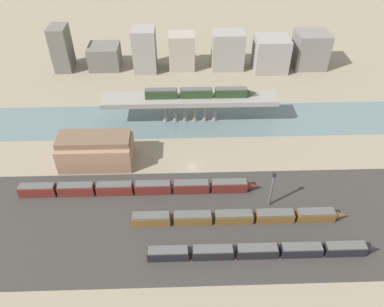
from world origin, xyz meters
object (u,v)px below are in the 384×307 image
(train_on_bridge, at_px, (200,93))
(train_yard_far, at_px, (138,188))
(warehouse_building, at_px, (96,150))
(train_yard_mid, at_px, (239,217))
(train_yard_near, at_px, (263,251))
(signal_tower, at_px, (272,189))

(train_on_bridge, xyz_separation_m, train_yard_far, (-21.27, -39.54, -10.58))
(train_on_bridge, bearing_deg, train_yard_far, -118.27)
(train_on_bridge, xyz_separation_m, warehouse_building, (-36.47, -24.21, -7.33))
(train_on_bridge, distance_m, train_yard_mid, 54.01)
(train_yard_near, bearing_deg, train_yard_mid, 111.87)
(train_on_bridge, height_order, train_yard_far, train_on_bridge)
(train_yard_mid, relative_size, signal_tower, 4.83)
(warehouse_building, height_order, signal_tower, signal_tower)
(train_on_bridge, xyz_separation_m, train_yard_mid, (8.95, -52.16, -10.81))
(train_on_bridge, relative_size, signal_tower, 3.30)
(train_yard_far, xyz_separation_m, signal_tower, (40.29, -6.49, 4.77))
(train_on_bridge, relative_size, warehouse_building, 1.75)
(train_yard_mid, distance_m, train_yard_far, 32.75)
(warehouse_building, bearing_deg, train_yard_far, -45.23)
(train_on_bridge, bearing_deg, train_yard_mid, -80.27)
(train_yard_near, height_order, warehouse_building, warehouse_building)
(train_on_bridge, bearing_deg, train_yard_near, -77.90)
(train_yard_near, xyz_separation_m, train_yard_far, (-35.01, 24.57, 0.27))
(train_yard_mid, bearing_deg, warehouse_building, 148.39)
(train_yard_near, height_order, train_yard_far, train_yard_far)
(warehouse_building, bearing_deg, train_on_bridge, 33.58)
(train_yard_near, relative_size, train_yard_mid, 0.99)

